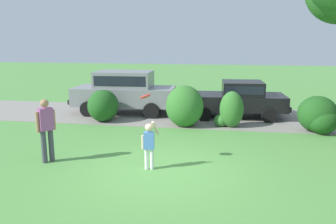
# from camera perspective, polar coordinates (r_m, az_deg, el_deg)

# --- Properties ---
(ground_plane) EXTENTS (80.00, 80.00, 0.00)m
(ground_plane) POSITION_cam_1_polar(r_m,az_deg,el_deg) (8.77, -1.40, -9.87)
(ground_plane) COLOR #518E42
(driveway_strip) EXTENTS (28.00, 4.40, 0.02)m
(driveway_strip) POSITION_cam_1_polar(r_m,az_deg,el_deg) (14.93, 3.43, -0.67)
(driveway_strip) COLOR gray
(driveway_strip) RESTS_ON ground
(shrub_near_tree) EXTENTS (1.25, 1.37, 1.31)m
(shrub_near_tree) POSITION_cam_1_polar(r_m,az_deg,el_deg) (14.09, -10.84, 1.05)
(shrub_near_tree) COLOR #1E511C
(shrub_near_tree) RESTS_ON ground
(shrub_centre_left) EXTENTS (1.44, 1.27, 1.60)m
(shrub_centre_left) POSITION_cam_1_polar(r_m,az_deg,el_deg) (12.95, 2.79, 0.97)
(shrub_centre_left) COLOR #33702B
(shrub_centre_left) RESTS_ON ground
(shrub_centre) EXTENTS (1.10, 0.81, 1.39)m
(shrub_centre) POSITION_cam_1_polar(r_m,az_deg,el_deg) (13.11, 10.42, 0.20)
(shrub_centre) COLOR #33702B
(shrub_centre) RESTS_ON ground
(shrub_centre_right) EXTENTS (1.39, 1.46, 1.32)m
(shrub_centre_right) POSITION_cam_1_polar(r_m,az_deg,el_deg) (13.32, 24.02, -0.62)
(shrub_centre_right) COLOR #1E511C
(shrub_centre_right) RESTS_ON ground
(parked_sedan) EXTENTS (4.50, 2.29, 1.56)m
(parked_sedan) POSITION_cam_1_polar(r_m,az_deg,el_deg) (14.89, 11.50, 2.35)
(parked_sedan) COLOR black
(parked_sedan) RESTS_ON ground
(parked_suv) EXTENTS (4.77, 2.25, 1.92)m
(parked_suv) POSITION_cam_1_polar(r_m,az_deg,el_deg) (15.48, -7.34, 3.71)
(parked_suv) COLOR gray
(parked_suv) RESTS_ON ground
(child_thrower) EXTENTS (0.44, 0.30, 1.29)m
(child_thrower) POSITION_cam_1_polar(r_m,az_deg,el_deg) (8.67, -3.19, -5.13)
(child_thrower) COLOR white
(child_thrower) RESTS_ON ground
(frisbee) EXTENTS (0.30, 0.28, 0.20)m
(frisbee) POSITION_cam_1_polar(r_m,az_deg,el_deg) (8.80, -3.80, 2.63)
(frisbee) COLOR red
(adult_onlooker) EXTENTS (0.40, 0.43, 1.74)m
(adult_onlooker) POSITION_cam_1_polar(r_m,az_deg,el_deg) (9.68, -19.78, -2.39)
(adult_onlooker) COLOR #3F3F4C
(adult_onlooker) RESTS_ON ground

